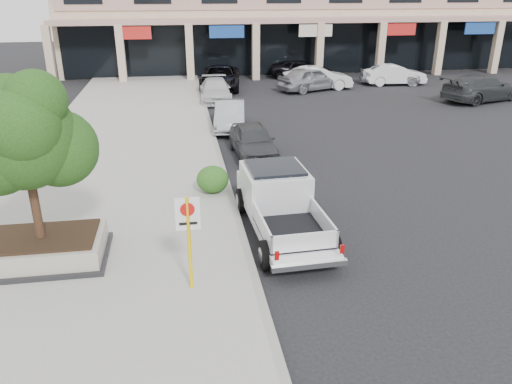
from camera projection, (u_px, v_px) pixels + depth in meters
ground at (303, 251)px, 13.61m from camera, size 120.00×120.00×0.00m
sidewalk at (117, 182)px, 18.25m from camera, size 8.00×52.00×0.15m
curb at (225, 176)px, 18.83m from camera, size 0.20×52.00×0.15m
strip_mall at (299, 10)px, 43.94m from camera, size 40.55×12.43×9.50m
planter at (43, 248)px, 12.78m from camera, size 3.20×2.20×0.68m
planter_tree at (31, 136)px, 11.82m from camera, size 2.90×2.55×4.00m
no_parking_sign at (189, 231)px, 11.14m from camera, size 0.55×0.09×2.30m
hedge at (213, 179)px, 16.96m from camera, size 1.10×0.99×0.93m
pickup_truck at (283, 206)px, 14.29m from camera, size 2.28×5.60×1.74m
curb_car_a at (253, 141)px, 20.95m from camera, size 1.83×4.13×1.38m
curb_car_b at (230, 115)px, 25.11m from camera, size 1.98×4.32×1.37m
curb_car_c at (215, 90)px, 31.30m from camera, size 2.05×4.67×1.34m
curb_car_d at (220, 78)px, 34.88m from camera, size 3.36×6.02×1.59m
lot_car_a at (311, 79)px, 34.34m from camera, size 5.17×3.62×1.63m
lot_car_b at (318, 78)px, 34.86m from camera, size 4.76×1.74×1.56m
lot_car_c at (482, 88)px, 31.20m from camera, size 6.01×3.90×1.62m
lot_car_d at (302, 69)px, 39.24m from camera, size 5.20×3.17×1.35m
lot_car_e at (390, 74)px, 36.64m from camera, size 4.67×2.70×1.50m
lot_car_f at (395, 75)px, 36.44m from camera, size 4.47×1.73×1.45m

